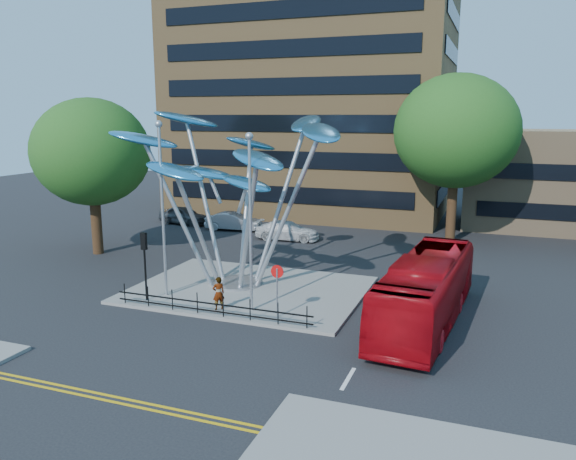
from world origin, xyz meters
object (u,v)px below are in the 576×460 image
at_px(traffic_light_island, 144,252).
at_px(parked_car_right, 287,231).
at_px(parked_car_left, 184,215).
at_px(no_entry_sign_island, 277,282).
at_px(tree_right, 456,131).
at_px(pedestrian, 219,293).
at_px(red_bus, 426,291).
at_px(parked_car_mid, 233,221).
at_px(tree_left, 91,152).
at_px(leaf_sculpture, 234,160).
at_px(street_lamp_right, 250,207).
at_px(street_lamp_left, 162,194).

height_order(traffic_light_island, parked_car_right, traffic_light_island).
height_order(parked_car_left, parked_car_right, parked_car_left).
bearing_deg(no_entry_sign_island, traffic_light_island, -179.87).
relative_size(tree_right, parked_car_right, 2.52).
xyz_separation_m(no_entry_sign_island, pedestrian, (-2.97, -0.02, -0.86)).
bearing_deg(red_bus, traffic_light_island, -167.18).
xyz_separation_m(pedestrian, parked_car_mid, (-7.90, 17.71, -0.22)).
bearing_deg(red_bus, pedestrian, -163.69).
distance_m(traffic_light_island, pedestrian, 4.36).
relative_size(tree_left, parked_car_right, 2.15).
relative_size(pedestrian, parked_car_left, 0.36).
height_order(pedestrian, parked_car_mid, pedestrian).
relative_size(leaf_sculpture, no_entry_sign_island, 5.19).
distance_m(tree_right, red_bus, 18.72).
distance_m(tree_left, leaf_sculpture, 12.38).
bearing_deg(parked_car_left, red_bus, -119.22).
height_order(tree_right, street_lamp_right, tree_right).
relative_size(traffic_light_island, red_bus, 0.31).
xyz_separation_m(tree_left, leaf_sculpture, (11.93, -3.32, 0.08)).
xyz_separation_m(pedestrian, parked_car_right, (-2.51, 15.93, -0.25)).
xyz_separation_m(traffic_light_island, parked_car_mid, (-3.88, 17.71, -1.89)).
distance_m(red_bus, parked_car_right, 18.34).
bearing_deg(tree_right, red_bus, -88.85).
bearing_deg(leaf_sculpture, parked_car_mid, 116.71).
height_order(pedestrian, parked_car_left, pedestrian).
bearing_deg(traffic_light_island, street_lamp_right, 5.19).
relative_size(red_bus, pedestrian, 6.93).
relative_size(tree_left, pedestrian, 6.44).
bearing_deg(street_lamp_right, parked_car_mid, 118.58).
bearing_deg(leaf_sculpture, red_bus, -12.11).
height_order(parked_car_mid, parked_car_right, parked_car_mid).
xyz_separation_m(tree_right, no_entry_sign_island, (-6.00, -19.48, -6.22)).
xyz_separation_m(traffic_light_island, no_entry_sign_island, (7.00, 0.02, -0.80)).
distance_m(tree_left, street_lamp_left, 11.60).
distance_m(tree_left, parked_car_mid, 12.94).
bearing_deg(red_bus, tree_left, 170.57).
relative_size(pedestrian, parked_car_mid, 0.36).
height_order(street_lamp_left, traffic_light_island, street_lamp_left).
bearing_deg(no_entry_sign_island, leaf_sculpture, 134.33).
distance_m(tree_right, tree_left, 25.09).
bearing_deg(parked_car_mid, tree_left, 146.85).
distance_m(leaf_sculpture, parked_car_mid, 16.35).
bearing_deg(red_bus, street_lamp_right, -165.04).
distance_m(street_lamp_left, parked_car_right, 15.67).
bearing_deg(red_bus, parked_car_right, 134.77).
distance_m(parked_car_left, parked_car_mid, 5.14).
relative_size(street_lamp_right, parked_car_right, 1.73).
relative_size(parked_car_left, parked_car_mid, 1.01).
height_order(street_lamp_right, pedestrian, street_lamp_right).
bearing_deg(no_entry_sign_island, street_lamp_left, 171.39).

